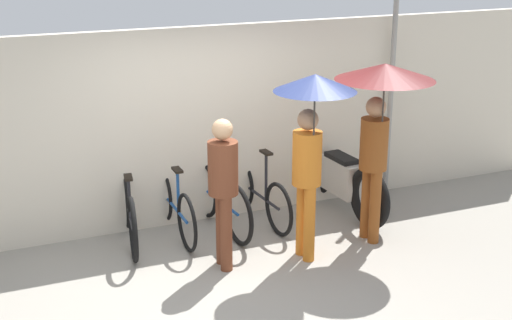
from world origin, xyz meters
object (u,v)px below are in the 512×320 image
(parked_bicycle_2, at_px, (220,200))
(pedestrian_trailing, at_px, (381,100))
(parked_bicycle_1, at_px, (174,206))
(motorcycle, at_px, (340,179))
(parked_bicycle_3, at_px, (259,193))
(pedestrian_leading, at_px, (223,183))
(pedestrian_center, at_px, (311,123))
(parked_bicycle_0, at_px, (129,212))

(parked_bicycle_2, bearing_deg, pedestrian_trailing, -129.74)
(parked_bicycle_1, distance_m, motorcycle, 2.21)
(parked_bicycle_3, relative_size, pedestrian_leading, 1.01)
(pedestrian_center, xyz_separation_m, motorcycle, (1.04, 1.16, -1.16))
(motorcycle, bearing_deg, pedestrian_trailing, 169.03)
(parked_bicycle_2, xyz_separation_m, pedestrian_leading, (-0.30, -0.95, 0.59))
(parked_bicycle_1, distance_m, pedestrian_center, 2.10)
(pedestrian_center, bearing_deg, parked_bicycle_2, -62.57)
(pedestrian_trailing, bearing_deg, motorcycle, -97.76)
(pedestrian_trailing, height_order, motorcycle, pedestrian_trailing)
(pedestrian_center, bearing_deg, pedestrian_leading, -13.35)
(pedestrian_center, bearing_deg, parked_bicycle_1, -47.32)
(motorcycle, bearing_deg, pedestrian_center, 134.04)
(parked_bicycle_1, xyz_separation_m, parked_bicycle_2, (0.55, -0.08, 0.02))
(pedestrian_trailing, bearing_deg, parked_bicycle_3, -50.42)
(parked_bicycle_3, xyz_separation_m, pedestrian_trailing, (0.97, -1.15, 1.36))
(pedestrian_leading, distance_m, pedestrian_center, 1.12)
(parked_bicycle_1, xyz_separation_m, motorcycle, (2.20, -0.09, 0.06))
(parked_bicycle_0, height_order, pedestrian_center, pedestrian_center)
(parked_bicycle_1, xyz_separation_m, pedestrian_center, (1.16, -1.25, 1.22))
(parked_bicycle_3, relative_size, pedestrian_center, 0.80)
(parked_bicycle_0, bearing_deg, parked_bicycle_2, -84.58)
(parked_bicycle_0, xyz_separation_m, pedestrian_trailing, (2.62, -1.11, 1.33))
(parked_bicycle_3, distance_m, pedestrian_center, 1.76)
(pedestrian_center, bearing_deg, pedestrian_trailing, -173.14)
(pedestrian_leading, xyz_separation_m, motorcycle, (1.96, 0.94, -0.55))
(parked_bicycle_2, distance_m, pedestrian_leading, 1.16)
(pedestrian_leading, xyz_separation_m, pedestrian_center, (0.91, -0.21, 0.61))
(parked_bicycle_0, bearing_deg, motorcycle, -82.90)
(parked_bicycle_2, xyz_separation_m, motorcycle, (1.65, -0.01, 0.04))
(pedestrian_leading, bearing_deg, parked_bicycle_2, -102.63)
(parked_bicycle_3, relative_size, motorcycle, 0.82)
(pedestrian_center, bearing_deg, parked_bicycle_3, -87.51)
(parked_bicycle_2, xyz_separation_m, parked_bicycle_3, (0.55, 0.09, -0.03))
(parked_bicycle_2, distance_m, pedestrian_center, 1.78)
(parked_bicycle_0, relative_size, pedestrian_center, 0.81)
(pedestrian_leading, distance_m, motorcycle, 2.24)
(parked_bicycle_3, xyz_separation_m, pedestrian_leading, (-0.85, -1.04, 0.62))
(pedestrian_leading, height_order, pedestrian_trailing, pedestrian_trailing)
(parked_bicycle_2, distance_m, parked_bicycle_3, 0.56)
(parked_bicycle_1, height_order, motorcycle, parked_bicycle_1)
(parked_bicycle_2, xyz_separation_m, pedestrian_trailing, (1.52, -1.05, 1.33))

